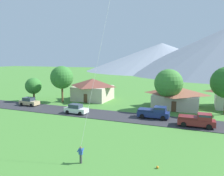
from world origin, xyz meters
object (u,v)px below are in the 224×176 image
Objects in this scene: tree_center at (62,77)px; parked_car_white_east_end at (76,109)px; house_right_center at (93,89)px; pickup_truck_navy_east_side at (154,112)px; house_left_center at (176,97)px; soccer_ball at (157,167)px; tree_right_of_center at (33,86)px; parked_car_tan_west_end at (29,102)px; tree_near_left at (169,83)px; pickup_truck_maroon_west_side at (197,120)px.

tree_center is 12.25m from parked_car_white_east_end.
house_right_center reaches higher than pickup_truck_navy_east_side.
house_left_center reaches higher than parked_car_white_east_end.
parked_car_white_east_end is 22.77m from soccer_ball.
house_left_center is 1.80× the size of pickup_truck_navy_east_side.
tree_right_of_center is 1.29× the size of parked_car_tan_west_end.
house_left_center is at bearing 9.88° from tree_center.
parked_car_tan_west_end is at bearing -166.28° from tree_near_left.
pickup_truck_maroon_west_side is at bearing -18.29° from pickup_truck_navy_east_side.
soccer_ball is (32.51, -21.07, -3.48)m from tree_right_of_center.
house_left_center is 1.19× the size of tree_near_left.
tree_right_of_center reaches higher than pickup_truck_navy_east_side.
pickup_truck_navy_east_side is at bearing -8.48° from tree_right_of_center.
house_right_center is 7.96m from tree_center.
house_right_center reaches higher than parked_car_tan_west_end.
tree_near_left is at bearing 79.75° from pickup_truck_navy_east_side.
tree_center is (-24.42, -4.25, 3.44)m from house_left_center.
tree_near_left reaches higher than pickup_truck_maroon_west_side.
tree_near_left is 28.90m from parked_car_tan_west_end.
pickup_truck_maroon_west_side is at bearing -15.33° from tree_center.
tree_right_of_center is 16.65m from parked_car_white_east_end.
soccer_ball is (25.59, -22.40, -5.57)m from tree_center.
parked_car_tan_west_end is at bearing -60.32° from tree_right_of_center.
pickup_truck_maroon_west_side is (28.69, -7.87, -4.63)m from tree_center.
tree_right_of_center reaches higher than house_left_center.
house_left_center is at bearing 10.11° from tree_right_of_center.
tree_right_of_center is at bearing 147.06° from soccer_ball.
house_left_center is at bearing -3.47° from house_right_center.
house_left_center is at bearing 18.60° from parked_car_tan_west_end.
house_right_center reaches higher than parked_car_white_east_end.
tree_right_of_center is (-11.90, -6.77, 0.94)m from house_right_center.
house_left_center is 1.72× the size of tree_right_of_center.
tree_center is 23.13m from pickup_truck_navy_east_side.
house_right_center is 20.33m from pickup_truck_navy_east_side.
house_right_center is 27.24m from pickup_truck_maroon_west_side.
parked_car_white_east_end is at bearing -149.04° from tree_near_left.
house_left_center is at bearing 92.50° from soccer_ball.
tree_center is 1.57× the size of pickup_truck_navy_east_side.
tree_near_left is at bearing 13.72° from parked_car_tan_west_end.
parked_car_tan_west_end is (-9.52, -10.93, -1.80)m from house_right_center.
parked_car_white_east_end reaches higher than soccer_ball.
pickup_truck_maroon_west_side is (33.25, -2.37, 0.19)m from parked_car_tan_west_end.
soccer_ball is (3.64, -16.76, -0.94)m from pickup_truck_navy_east_side.
tree_center is 1.57× the size of pickup_truck_maroon_west_side.
parked_car_tan_west_end is 0.81× the size of pickup_truck_navy_east_side.
tree_center is 8.62m from parked_car_tan_west_end.
pickup_truck_navy_east_side is at bearing 8.62° from parked_car_white_east_end.
parked_car_tan_west_end is (-28.97, -9.75, -1.38)m from house_left_center.
tree_near_left is 1.51× the size of pickup_truck_maroon_west_side.
tree_center reaches higher than tree_right_of_center.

